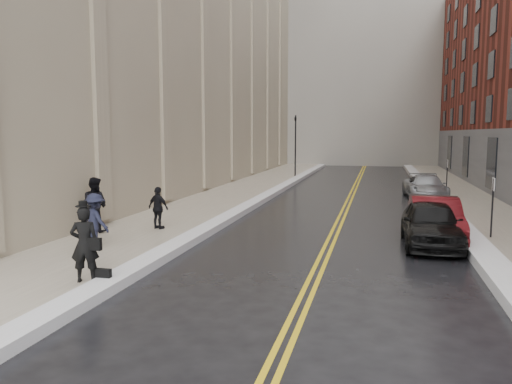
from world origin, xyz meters
The scene contains 19 objects.
ground centered at (0.00, 0.00, 0.00)m, with size 160.00×160.00×0.00m, color black.
sidewalk_left centered at (-4.50, 16.00, 0.07)m, with size 4.00×64.00×0.15m, color gray.
sidewalk_right centered at (9.00, 16.00, 0.07)m, with size 3.00×64.00×0.15m, color gray.
lane_stripe_a centered at (2.38, 16.00, 0.00)m, with size 0.12×64.00×0.01m, color gold.
lane_stripe_b centered at (2.62, 16.00, 0.00)m, with size 0.12×64.00×0.01m, color gold.
snow_ridge_left centered at (-2.20, 16.00, 0.13)m, with size 0.70×60.80×0.26m, color silver.
snow_ridge_right centered at (7.15, 16.00, 0.15)m, with size 0.85×60.80×0.30m, color silver.
tower_far_right centered at (14.00, 66.00, 22.00)m, with size 22.00×18.00×44.00m, color slate.
traffic_signal centered at (-2.60, 30.00, 3.08)m, with size 0.18×0.15×5.20m.
parking_sign_near centered at (7.90, 8.00, 1.36)m, with size 0.06×0.35×2.23m.
parking_sign_far centered at (7.90, 20.00, 1.36)m, with size 0.06×0.35×2.23m.
car_black centered at (5.79, 6.73, 0.76)m, with size 1.81×4.49×1.53m, color black.
car_maroon centered at (6.02, 7.74, 0.76)m, with size 1.60×4.58×1.51m, color #4C0D11.
car_silver_near centered at (6.80, 19.58, 0.67)m, with size 1.88×4.63×1.34m, color #94979B.
car_silver_far centered at (6.71, 19.66, 0.64)m, with size 2.11×4.58×1.27m, color #9B9EA3.
pedestrian_main centered at (-2.80, -0.01, 1.08)m, with size 0.68×0.44×1.86m, color black.
pedestrian_a centered at (-5.99, 5.62, 1.15)m, with size 0.98×0.76×2.01m, color black.
pedestrian_b centered at (-4.53, 3.26, 1.02)m, with size 1.12×0.64×1.73m, color black.
pedestrian_c centered at (-3.97, 6.67, 0.95)m, with size 0.94×0.39×1.60m, color black.
Camera 1 is at (4.04, -10.47, 3.74)m, focal length 35.00 mm.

